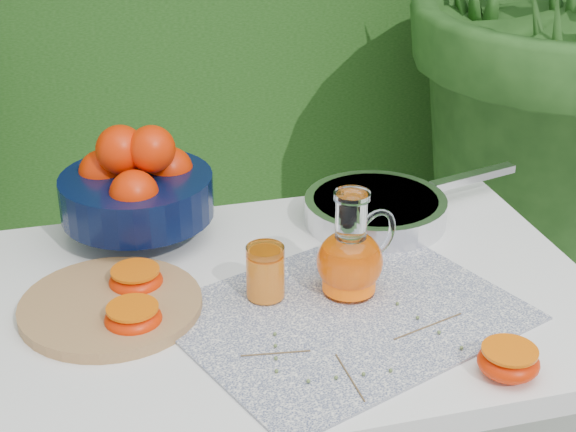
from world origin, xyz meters
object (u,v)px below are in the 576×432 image
object	(u,v)px
juice_pitcher	(351,258)
saute_pan	(377,208)
cutting_board	(111,306)
fruit_bowl	(137,186)
white_table	(291,334)

from	to	relation	value
juice_pitcher	saute_pan	world-z (taller)	juice_pitcher
saute_pan	cutting_board	bearing A→B (deg)	-159.82
juice_pitcher	saute_pan	bearing A→B (deg)	60.52
cutting_board	saute_pan	xyz separation A→B (m)	(0.51, 0.19, 0.02)
fruit_bowl	saute_pan	distance (m)	0.45
white_table	cutting_board	size ratio (longest dim) A/B	3.49
fruit_bowl	white_table	bearing A→B (deg)	-51.10
white_table	juice_pitcher	xyz separation A→B (m)	(0.09, -0.03, 0.15)
juice_pitcher	fruit_bowl	bearing A→B (deg)	136.43
saute_pan	white_table	bearing A→B (deg)	-137.14
fruit_bowl	saute_pan	size ratio (longest dim) A/B	0.63
cutting_board	juice_pitcher	xyz separation A→B (m)	(0.38, -0.04, 0.06)
juice_pitcher	saute_pan	distance (m)	0.27
white_table	saute_pan	distance (m)	0.32
saute_pan	juice_pitcher	bearing A→B (deg)	-119.48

